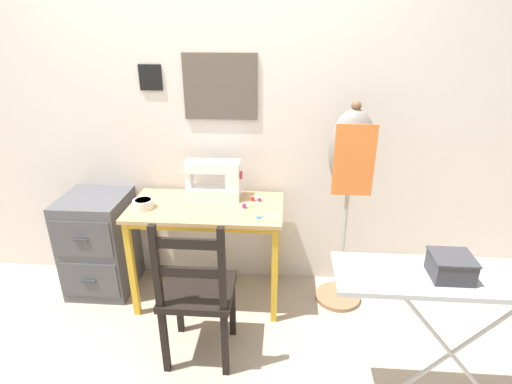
{
  "coord_description": "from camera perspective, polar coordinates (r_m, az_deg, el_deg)",
  "views": [
    {
      "loc": [
        0.51,
        -2.1,
        1.85
      ],
      "look_at": [
        0.33,
        0.23,
        0.85
      ],
      "focal_mm": 28.0,
      "sensor_mm": 36.0,
      "label": 1
    }
  ],
  "objects": [
    {
      "name": "ground_plane",
      "position": [
        2.84,
        -7.45,
        -17.73
      ],
      "size": [
        14.0,
        14.0,
        0.0
      ],
      "primitive_type": "plane",
      "color": "tan"
    },
    {
      "name": "scissors",
      "position": [
        2.48,
        1.12,
        -3.6
      ],
      "size": [
        0.15,
        0.08,
        0.01
      ],
      "color": "silver",
      "rests_on": "sewing_table"
    },
    {
      "name": "storage_box",
      "position": [
        1.9,
        26.07,
        -9.53
      ],
      "size": [
        0.17,
        0.16,
        0.1
      ],
      "color": "#333338",
      "rests_on": "ironing_board"
    },
    {
      "name": "thread_spool_mid_table",
      "position": [
        2.7,
        -0.51,
        -0.94
      ],
      "size": [
        0.03,
        0.03,
        0.04
      ],
      "color": "red",
      "rests_on": "sewing_table"
    },
    {
      "name": "fabric_bowl",
      "position": [
        2.7,
        -15.78,
        -1.6
      ],
      "size": [
        0.13,
        0.13,
        0.06
      ],
      "color": "silver",
      "rests_on": "sewing_table"
    },
    {
      "name": "wooden_chair",
      "position": [
        2.33,
        -8.42,
        -14.14
      ],
      "size": [
        0.4,
        0.38,
        0.94
      ],
      "color": "black",
      "rests_on": "ground_plane"
    },
    {
      "name": "filing_cabinet",
      "position": [
        3.14,
        -21.4,
        -6.84
      ],
      "size": [
        0.44,
        0.47,
        0.73
      ],
      "color": "#4C4C51",
      "rests_on": "ground_plane"
    },
    {
      "name": "sewing_machine",
      "position": [
        2.72,
        -5.7,
        1.59
      ],
      "size": [
        0.38,
        0.17,
        0.29
      ],
      "color": "white",
      "rests_on": "sewing_table"
    },
    {
      "name": "sewing_table",
      "position": [
        2.69,
        -7.11,
        -4.04
      ],
      "size": [
        1.02,
        0.52,
        0.73
      ],
      "color": "tan",
      "rests_on": "ground_plane"
    },
    {
      "name": "ironing_board",
      "position": [
        2.0,
        28.05,
        -11.74
      ],
      "size": [
        1.16,
        0.31,
        0.86
      ],
      "color": "#ADB2B7",
      "rests_on": "ground_plane"
    },
    {
      "name": "thread_spool_far_edge",
      "position": [
        2.69,
        0.48,
        -1.05
      ],
      "size": [
        0.03,
        0.03,
        0.03
      ],
      "color": "purple",
      "rests_on": "sewing_table"
    },
    {
      "name": "dress_form",
      "position": [
        2.58,
        13.34,
        3.46
      ],
      "size": [
        0.32,
        0.32,
        1.43
      ],
      "color": "#846647",
      "rests_on": "ground_plane"
    },
    {
      "name": "wall_back",
      "position": [
        2.79,
        -6.44,
        11.08
      ],
      "size": [
        10.0,
        0.07,
        2.55
      ],
      "color": "silver",
      "rests_on": "ground_plane"
    },
    {
      "name": "thread_spool_near_machine",
      "position": [
        2.59,
        -1.73,
        -1.95
      ],
      "size": [
        0.03,
        0.03,
        0.04
      ],
      "color": "purple",
      "rests_on": "sewing_table"
    }
  ]
}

